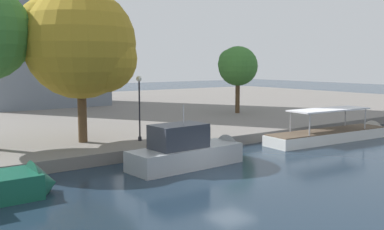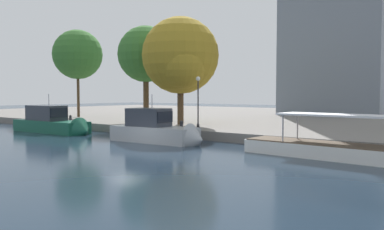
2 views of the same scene
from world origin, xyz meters
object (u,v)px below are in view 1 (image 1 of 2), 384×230
(tour_boat_2, at_px, (335,137))
(lamp_post, at_px, (139,100))
(motor_yacht_1, at_px, (192,153))
(tree_0, at_px, (236,65))
(mooring_bollard_0, at_px, (150,140))
(tree_3, at_px, (79,44))

(tour_boat_2, relative_size, lamp_post, 2.83)
(motor_yacht_1, bearing_deg, tree_0, 38.51)
(lamp_post, bearing_deg, motor_yacht_1, -86.46)
(motor_yacht_1, height_order, lamp_post, lamp_post)
(motor_yacht_1, xyz_separation_m, mooring_bollard_0, (-0.76, 4.01, 0.38))
(tree_3, bearing_deg, lamp_post, -28.28)
(mooring_bollard_0, distance_m, lamp_post, 3.38)
(motor_yacht_1, height_order, mooring_bollard_0, motor_yacht_1)
(tour_boat_2, distance_m, lamp_post, 17.25)
(lamp_post, xyz_separation_m, tree_0, (18.02, 9.46, 2.45))
(motor_yacht_1, relative_size, lamp_post, 1.80)
(motor_yacht_1, distance_m, tour_boat_2, 15.49)
(lamp_post, relative_size, tree_3, 0.43)
(lamp_post, bearing_deg, mooring_bollard_0, -100.58)
(motor_yacht_1, relative_size, tour_boat_2, 0.64)
(motor_yacht_1, height_order, tree_0, tree_0)
(mooring_bollard_0, bearing_deg, motor_yacht_1, -79.24)
(tour_boat_2, xyz_separation_m, lamp_post, (-15.85, 5.79, 3.55))
(mooring_bollard_0, distance_m, tree_3, 8.53)
(motor_yacht_1, relative_size, tree_3, 0.78)
(tour_boat_2, bearing_deg, tree_0, 86.07)
(mooring_bollard_0, xyz_separation_m, tree_0, (18.41, 11.52, 5.10))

